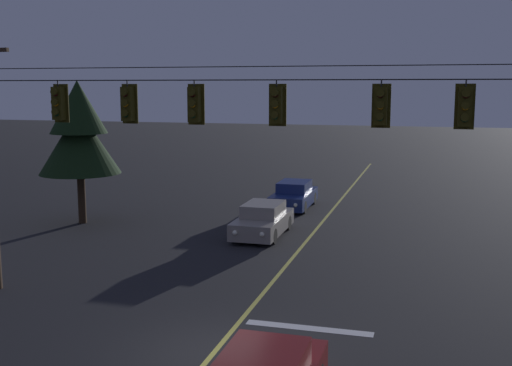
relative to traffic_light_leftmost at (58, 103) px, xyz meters
The scene contains 13 objects.
ground_plane 8.65m from the traffic_light_leftmost, 26.60° to the right, with size 180.00×180.00×0.00m, color black.
lane_centre_stripe 10.14m from the traffic_light_leftmost, 46.55° to the left, with size 0.14×60.00×0.01m, color #D1C64C.
stop_bar_paint 9.60m from the traffic_light_leftmost, ahead, with size 3.40×0.36×0.01m, color silver.
signal_span_assembly 5.96m from the traffic_light_leftmost, ahead, with size 18.25×0.32×7.89m.
traffic_light_leftmost is the anchor object (origin of this frame).
traffic_light_left_inner 2.22m from the traffic_light_leftmost, ahead, with size 0.48×0.41×1.22m.
traffic_light_centre 4.23m from the traffic_light_leftmost, ahead, with size 0.48×0.41×1.22m.
traffic_light_right_inner 6.54m from the traffic_light_leftmost, ahead, with size 0.48×0.41×1.22m.
traffic_light_rightmost 9.26m from the traffic_light_leftmost, ahead, with size 0.48×0.41×1.22m.
traffic_light_far_right 11.28m from the traffic_light_leftmost, ahead, with size 0.48×0.41×1.22m.
car_oncoming_lead 11.25m from the traffic_light_leftmost, 68.32° to the left, with size 1.80×4.42×1.39m.
car_oncoming_trailing 16.93m from the traffic_light_leftmost, 76.92° to the left, with size 1.80×4.42×1.39m.
tree_verge_near 10.75m from the traffic_light_leftmost, 118.43° to the left, with size 3.71×3.71×6.61m.
Camera 1 is at (4.85, -13.40, 6.33)m, focal length 44.30 mm.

